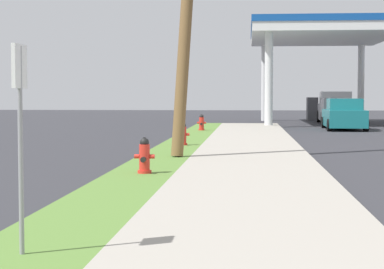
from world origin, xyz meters
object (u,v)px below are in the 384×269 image
object	(u,v)px
fire_hydrant_second	(144,158)
truck_silver_at_forecourt	(336,109)
street_sign_post	(20,105)
car_teal_by_near_pump	(344,115)
fire_hydrant_fourth	(202,123)
fire_hydrant_third	(183,135)

from	to	relation	value
fire_hydrant_second	truck_silver_at_forecourt	size ratio (longest dim) A/B	0.14
street_sign_post	truck_silver_at_forecourt	bearing A→B (deg)	77.88
street_sign_post	truck_silver_at_forecourt	size ratio (longest dim) A/B	0.39
fire_hydrant_second	car_teal_by_near_pump	world-z (taller)	car_teal_by_near_pump
street_sign_post	truck_silver_at_forecourt	distance (m)	36.63
fire_hydrant_fourth	fire_hydrant_second	bearing A→B (deg)	-89.96
street_sign_post	car_teal_by_near_pump	size ratio (longest dim) A/B	0.47
fire_hydrant_third	truck_silver_at_forecourt	bearing A→B (deg)	69.93
car_teal_by_near_pump	fire_hydrant_second	bearing A→B (deg)	-108.36
fire_hydrant_fourth	truck_silver_at_forecourt	size ratio (longest dim) A/B	0.14
fire_hydrant_second	fire_hydrant_fourth	world-z (taller)	same
fire_hydrant_fourth	street_sign_post	distance (m)	24.69
fire_hydrant_fourth	fire_hydrant_third	bearing A→B (deg)	-89.73
fire_hydrant_second	street_sign_post	distance (m)	7.33
fire_hydrant_second	truck_silver_at_forecourt	distance (m)	29.55
fire_hydrant_second	car_teal_by_near_pump	bearing A→B (deg)	71.64
fire_hydrant_second	street_sign_post	size ratio (longest dim) A/B	0.35
fire_hydrant_second	car_teal_by_near_pump	distance (m)	22.05
street_sign_post	truck_silver_at_forecourt	world-z (taller)	street_sign_post
fire_hydrant_second	fire_hydrant_fourth	bearing A→B (deg)	90.04
fire_hydrant_fourth	car_teal_by_near_pump	distance (m)	7.79
fire_hydrant_second	fire_hydrant_third	size ratio (longest dim) A/B	1.00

